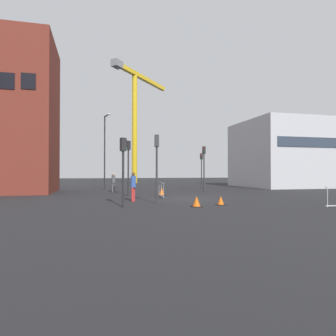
# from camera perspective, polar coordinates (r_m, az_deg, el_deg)

# --- Properties ---
(ground) EXTENTS (160.00, 160.00, 0.00)m
(ground) POSITION_cam_1_polar(r_m,az_deg,el_deg) (20.83, 4.05, -5.86)
(ground) COLOR black
(brick_building) EXTENTS (7.68, 7.80, 13.75)m
(brick_building) POSITION_cam_1_polar(r_m,az_deg,el_deg) (30.76, -27.88, 8.71)
(brick_building) COLOR maroon
(brick_building) RESTS_ON ground
(office_block) EXTENTS (10.06, 10.66, 8.26)m
(office_block) POSITION_cam_1_polar(r_m,az_deg,el_deg) (40.86, 20.89, 2.43)
(office_block) COLOR #B7B7BC
(office_block) RESTS_ON ground
(construction_crane) EXTENTS (11.69, 13.62, 19.67)m
(construction_crane) POSITION_cam_1_polar(r_m,az_deg,el_deg) (53.89, -6.13, 11.44)
(construction_crane) COLOR gold
(construction_crane) RESTS_ON ground
(streetlamp_tall) EXTENTS (0.66, 1.85, 7.88)m
(streetlamp_tall) POSITION_cam_1_polar(r_m,az_deg,el_deg) (32.51, -11.86, 4.11)
(streetlamp_tall) COLOR #232326
(streetlamp_tall) RESTS_ON ground
(traffic_light_crosswalk) EXTENTS (0.36, 0.37, 4.28)m
(traffic_light_crosswalk) POSITION_cam_1_polar(r_m,az_deg,el_deg) (23.53, -7.57, 1.68)
(traffic_light_crosswalk) COLOR #232326
(traffic_light_crosswalk) RESTS_ON ground
(traffic_light_corner) EXTENTS (0.26, 0.38, 4.03)m
(traffic_light_corner) POSITION_cam_1_polar(r_m,az_deg,el_deg) (17.62, -2.16, 2.04)
(traffic_light_corner) COLOR #2D2D30
(traffic_light_corner) RESTS_ON ground
(traffic_light_far) EXTENTS (0.38, 0.36, 4.04)m
(traffic_light_far) POSITION_cam_1_polar(r_m,az_deg,el_deg) (34.85, 6.38, 0.61)
(traffic_light_far) COLOR #2D2D30
(traffic_light_far) RESTS_ON ground
(traffic_light_near) EXTENTS (0.37, 0.37, 4.30)m
(traffic_light_near) POSITION_cam_1_polar(r_m,az_deg,el_deg) (28.56, 6.86, 1.24)
(traffic_light_near) COLOR #2D2D30
(traffic_light_near) RESTS_ON ground
(traffic_light_island) EXTENTS (0.39, 0.34, 3.63)m
(traffic_light_island) POSITION_cam_1_polar(r_m,az_deg,el_deg) (15.88, -8.51, 1.49)
(traffic_light_island) COLOR #232326
(traffic_light_island) RESTS_ON ground
(pedestrian_walking) EXTENTS (0.34, 0.34, 1.79)m
(pedestrian_walking) POSITION_cam_1_polar(r_m,az_deg,el_deg) (28.42, -10.34, -2.41)
(pedestrian_walking) COLOR #4C4C51
(pedestrian_walking) RESTS_ON ground
(pedestrian_waiting) EXTENTS (0.34, 0.34, 1.84)m
(pedestrian_waiting) POSITION_cam_1_polar(r_m,az_deg,el_deg) (19.02, -6.63, -3.06)
(pedestrian_waiting) COLOR red
(pedestrian_waiting) RESTS_ON ground
(safety_barrier_front) EXTENTS (0.19, 2.31, 1.08)m
(safety_barrier_front) POSITION_cam_1_polar(r_m,az_deg,el_deg) (21.89, -1.31, -4.14)
(safety_barrier_front) COLOR gray
(safety_barrier_front) RESTS_ON ground
(traffic_cone_on_verge) EXTENTS (0.61, 0.61, 0.62)m
(traffic_cone_on_verge) POSITION_cam_1_polar(r_m,az_deg,el_deg) (24.01, -1.21, -4.52)
(traffic_cone_on_verge) COLOR black
(traffic_cone_on_verge) RESTS_ON ground
(traffic_cone_orange) EXTENTS (0.50, 0.50, 0.50)m
(traffic_cone_orange) POSITION_cam_1_polar(r_m,az_deg,el_deg) (17.08, 10.00, -6.17)
(traffic_cone_orange) COLOR black
(traffic_cone_orange) RESTS_ON ground
(traffic_cone_striped) EXTENTS (0.56, 0.56, 0.57)m
(traffic_cone_striped) POSITION_cam_1_polar(r_m,az_deg,el_deg) (15.96, 5.45, -6.44)
(traffic_cone_striped) COLOR black
(traffic_cone_striped) RESTS_ON ground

